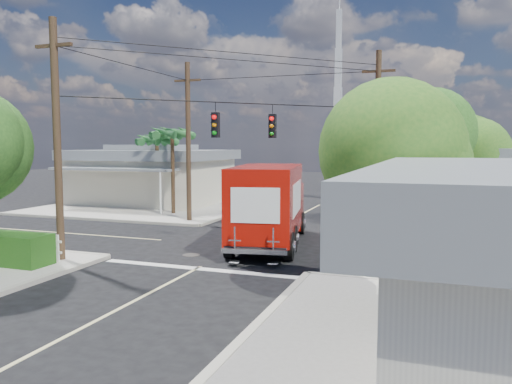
% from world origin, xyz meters
% --- Properties ---
extents(ground, '(120.00, 120.00, 0.00)m').
position_xyz_m(ground, '(0.00, 0.00, 0.00)').
color(ground, black).
rests_on(ground, ground).
extents(sidewalk_ne, '(14.12, 14.12, 0.14)m').
position_xyz_m(sidewalk_ne, '(10.88, 10.88, 0.07)').
color(sidewalk_ne, '#A5A095').
rests_on(sidewalk_ne, ground).
extents(sidewalk_nw, '(14.12, 14.12, 0.14)m').
position_xyz_m(sidewalk_nw, '(-10.88, 10.88, 0.07)').
color(sidewalk_nw, '#A5A095').
rests_on(sidewalk_nw, ground).
extents(road_markings, '(32.00, 32.00, 0.01)m').
position_xyz_m(road_markings, '(0.00, -1.47, 0.01)').
color(road_markings, beige).
rests_on(road_markings, ground).
extents(building_nw, '(10.80, 10.20, 4.30)m').
position_xyz_m(building_nw, '(-12.00, 12.46, 2.22)').
color(building_nw, beige).
rests_on(building_nw, sidewalk_nw).
extents(radio_tower, '(0.80, 0.80, 17.00)m').
position_xyz_m(radio_tower, '(0.50, 20.00, 5.64)').
color(radio_tower, silver).
rests_on(radio_tower, ground).
extents(tree_ne_front, '(4.21, 4.14, 6.66)m').
position_xyz_m(tree_ne_front, '(7.21, 6.76, 4.77)').
color(tree_ne_front, '#422D1C').
rests_on(tree_ne_front, sidewalk_ne).
extents(tree_ne_back, '(3.77, 3.66, 5.82)m').
position_xyz_m(tree_ne_back, '(9.81, 8.96, 4.19)').
color(tree_ne_back, '#422D1C').
rests_on(tree_ne_back, sidewalk_ne).
extents(tree_se, '(3.67, 3.54, 5.62)m').
position_xyz_m(tree_se, '(7.01, -7.24, 4.04)').
color(tree_se, '#422D1C').
rests_on(tree_se, sidewalk_se).
extents(palm_nw_front, '(3.01, 3.08, 5.59)m').
position_xyz_m(palm_nw_front, '(-7.50, 7.50, 5.04)').
color(palm_nw_front, '#422D1C').
rests_on(palm_nw_front, sidewalk_nw).
extents(palm_nw_back, '(3.01, 3.08, 5.19)m').
position_xyz_m(palm_nw_back, '(-9.50, 9.00, 4.67)').
color(palm_nw_back, '#422D1C').
rests_on(palm_nw_back, sidewalk_nw).
extents(utility_poles, '(12.00, 10.68, 9.00)m').
position_xyz_m(utility_poles, '(-1.58, 1.60, 4.67)').
color(utility_poles, '#473321').
rests_on(utility_poles, ground).
extents(vending_boxes, '(1.90, 0.50, 1.10)m').
position_xyz_m(vending_boxes, '(6.50, 6.20, 0.69)').
color(vending_boxes, red).
rests_on(vending_boxes, sidewalk_ne).
extents(delivery_truck, '(3.84, 8.45, 3.53)m').
position_xyz_m(delivery_truck, '(1.15, 0.51, 1.79)').
color(delivery_truck, black).
rests_on(delivery_truck, ground).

